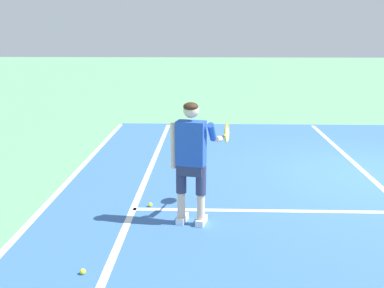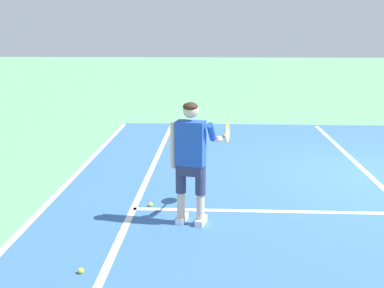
% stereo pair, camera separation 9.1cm
% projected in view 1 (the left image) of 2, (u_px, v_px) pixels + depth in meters
% --- Properties ---
extents(ground_plane, '(80.00, 80.00, 0.00)m').
position_uv_depth(ground_plane, '(368.00, 176.00, 8.48)').
color(ground_plane, '#609E70').
extents(court_inner_surface, '(10.98, 10.97, 0.00)m').
position_uv_depth(court_inner_surface, '(382.00, 188.00, 7.84)').
color(court_inner_surface, '#3866A8').
rests_on(court_inner_surface, ground).
extents(line_centre_service, '(0.10, 6.40, 0.01)m').
position_uv_depth(line_centre_service, '(346.00, 156.00, 9.87)').
color(line_centre_service, white).
rests_on(line_centre_service, ground).
extents(line_singles_left, '(0.10, 10.57, 0.01)m').
position_uv_depth(line_singles_left, '(143.00, 185.00, 7.98)').
color(line_singles_left, white).
rests_on(line_singles_left, ground).
extents(line_doubles_left, '(0.10, 10.57, 0.01)m').
position_uv_depth(line_doubles_left, '(65.00, 184.00, 8.02)').
color(line_doubles_left, white).
rests_on(line_doubles_left, ground).
extents(tennis_player, '(0.84, 1.06, 1.71)m').
position_uv_depth(tennis_player, '(192.00, 155.00, 6.17)').
color(tennis_player, white).
rests_on(tennis_player, ground).
extents(tennis_ball_near_feet, '(0.07, 0.07, 0.07)m').
position_uv_depth(tennis_ball_near_feet, '(83.00, 272.00, 5.04)').
color(tennis_ball_near_feet, '#CCE02D').
rests_on(tennis_ball_near_feet, ground).
extents(tennis_ball_by_baseline, '(0.07, 0.07, 0.07)m').
position_uv_depth(tennis_ball_by_baseline, '(150.00, 205.00, 6.99)').
color(tennis_ball_by_baseline, '#CCE02D').
rests_on(tennis_ball_by_baseline, ground).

